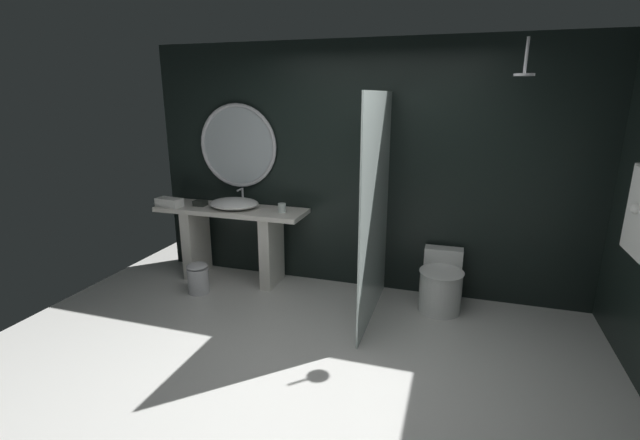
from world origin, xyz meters
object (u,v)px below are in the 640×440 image
at_px(round_wall_mirror, 238,146).
at_px(waste_bin, 198,278).
at_px(tumbler_cup, 282,208).
at_px(rain_shower_head, 525,70).
at_px(vessel_sink, 234,203).
at_px(toilet, 441,284).
at_px(folded_hand_towel, 169,202).
at_px(tissue_box, 200,203).

xyz_separation_m(round_wall_mirror, waste_bin, (-0.19, -0.69, -1.34)).
xyz_separation_m(tumbler_cup, rain_shower_head, (2.21, -0.21, 1.35)).
distance_m(rain_shower_head, waste_bin, 3.67).
distance_m(tumbler_cup, waste_bin, 1.17).
height_order(tumbler_cup, round_wall_mirror, round_wall_mirror).
relative_size(vessel_sink, rain_shower_head, 1.87).
xyz_separation_m(tumbler_cup, waste_bin, (-0.80, -0.46, -0.72)).
distance_m(round_wall_mirror, toilet, 2.65).
relative_size(toilet, waste_bin, 1.77).
bearing_deg(toilet, folded_hand_towel, -178.08).
distance_m(vessel_sink, toilet, 2.36).
bearing_deg(waste_bin, toilet, 9.30).
bearing_deg(folded_hand_towel, tissue_box, 23.20).
height_order(tissue_box, waste_bin, tissue_box).
bearing_deg(vessel_sink, folded_hand_towel, -168.48).
bearing_deg(toilet, round_wall_mirror, 173.02).
height_order(toilet, folded_hand_towel, folded_hand_towel).
distance_m(round_wall_mirror, rain_shower_head, 2.96).
distance_m(vessel_sink, tissue_box, 0.42).
bearing_deg(toilet, tumbler_cup, 178.43).
bearing_deg(rain_shower_head, round_wall_mirror, 170.99).
relative_size(rain_shower_head, waste_bin, 0.88).
distance_m(toilet, waste_bin, 2.53).
xyz_separation_m(tissue_box, toilet, (2.69, -0.03, -0.62)).
xyz_separation_m(vessel_sink, rain_shower_head, (2.78, -0.21, 1.35)).
bearing_deg(waste_bin, vessel_sink, 63.27).
relative_size(waste_bin, folded_hand_towel, 1.13).
relative_size(vessel_sink, toilet, 0.93).
xyz_separation_m(tissue_box, folded_hand_towel, (-0.31, -0.13, 0.02)).
height_order(tissue_box, toilet, tissue_box).
height_order(vessel_sink, folded_hand_towel, vessel_sink).
height_order(vessel_sink, rain_shower_head, rain_shower_head).
height_order(tumbler_cup, folded_hand_towel, tumbler_cup).
bearing_deg(rain_shower_head, tumbler_cup, 174.54).
relative_size(rain_shower_head, folded_hand_towel, 1.00).
distance_m(toilet, folded_hand_towel, 3.07).
bearing_deg(round_wall_mirror, rain_shower_head, -9.01).
relative_size(round_wall_mirror, waste_bin, 2.79).
height_order(tissue_box, folded_hand_towel, folded_hand_towel).
bearing_deg(tumbler_cup, tissue_box, -179.26).
bearing_deg(tissue_box, vessel_sink, 2.17).
xyz_separation_m(vessel_sink, folded_hand_towel, (-0.74, -0.15, -0.01)).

